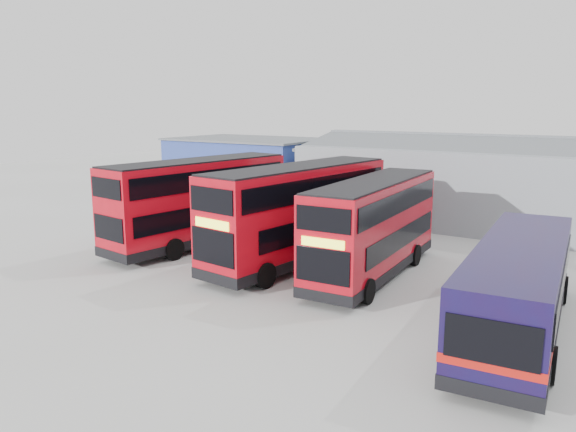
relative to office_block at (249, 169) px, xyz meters
The scene contains 8 objects.
ground_plane 22.94m from the office_block, 52.11° to the right, with size 120.00×120.00×0.00m, color #ACADA7.
office_block is the anchor object (origin of this frame).
maintenance_shed 22.09m from the office_block, ahead, with size 30.50×12.00×5.89m.
double_decker_left 15.59m from the office_block, 63.64° to the right, with size 4.19×11.74×4.87m.
double_decker_centre 19.48m from the office_block, 46.01° to the right, with size 4.12×11.89×4.93m.
double_decker_right 22.40m from the office_block, 38.47° to the right, with size 3.17×10.76×4.50m.
single_decker_blue 30.14m from the office_block, 35.41° to the right, with size 3.66×12.02×3.21m.
panel_van 6.87m from the office_block, 86.20° to the right, with size 3.52×4.99×2.04m.
Camera 1 is at (13.88, -19.22, 7.86)m, focal length 35.00 mm.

